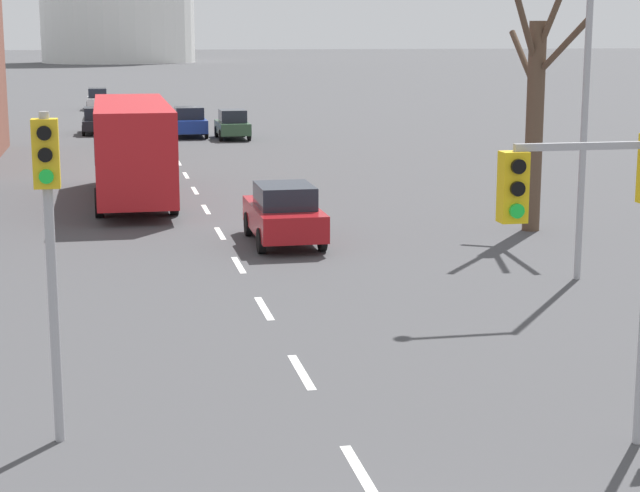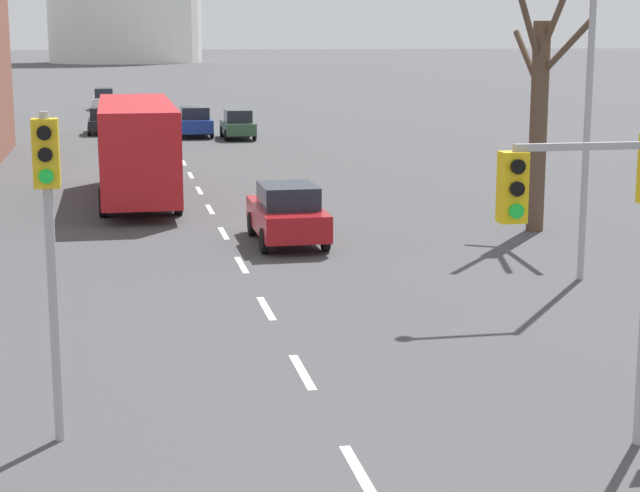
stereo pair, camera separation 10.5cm
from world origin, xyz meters
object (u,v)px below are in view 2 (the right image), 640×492
at_px(street_lamp_right, 569,77).
at_px(sedan_far_left, 135,130).
at_px(sedan_far_right, 287,213).
at_px(sedan_distant_centre, 195,122).
at_px(traffic_signal_near_left, 49,214).
at_px(sedan_near_left, 103,120).
at_px(sedan_near_right, 104,99).
at_px(sedan_mid_centre, 238,124).
at_px(traffic_signal_near_right, 602,208).
at_px(city_bus, 137,143).

distance_m(street_lamp_right, sedan_far_left, 36.16).
distance_m(sedan_far_right, sedan_distant_centre, 32.43).
xyz_separation_m(traffic_signal_near_left, sedan_near_left, (0.30, 49.64, -2.56)).
bearing_deg(sedan_near_right, sedan_far_left, -86.37).
height_order(sedan_near_left, sedan_far_right, sedan_far_right).
relative_size(street_lamp_right, sedan_near_right, 1.72).
relative_size(sedan_mid_centre, sedan_far_left, 0.95).
bearing_deg(sedan_near_right, street_lamp_right, -79.95).
relative_size(traffic_signal_near_right, sedan_far_left, 1.13).
bearing_deg(sedan_mid_centre, city_bus, -105.47).
bearing_deg(sedan_near_left, traffic_signal_near_right, -82.06).
distance_m(traffic_signal_near_left, sedan_distant_centre, 46.91).
distance_m(traffic_signal_near_right, sedan_far_left, 45.15).
bearing_deg(traffic_signal_near_left, street_lamp_right, 36.16).
bearing_deg(sedan_distant_centre, sedan_far_left, -134.61).
bearing_deg(sedan_far_right, traffic_signal_near_left, -111.84).
bearing_deg(city_bus, sedan_near_left, 93.00).
relative_size(street_lamp_right, sedan_distant_centre, 1.96).
xyz_separation_m(street_lamp_right, sedan_mid_centre, (-3.56, 36.53, -4.02)).
bearing_deg(traffic_signal_near_left, sedan_mid_centre, 80.13).
relative_size(sedan_near_right, city_bus, 0.42).
xyz_separation_m(sedan_far_left, sedan_far_right, (3.61, -28.92, 0.09)).
height_order(traffic_signal_near_left, sedan_distant_centre, traffic_signal_near_left).
xyz_separation_m(sedan_near_left, sedan_distant_centre, (5.20, -3.13, 0.08)).
bearing_deg(traffic_signal_near_left, sedan_near_left, 89.65).
bearing_deg(sedan_near_left, sedan_near_right, 90.12).
bearing_deg(street_lamp_right, sedan_distant_centre, 98.72).
xyz_separation_m(traffic_signal_near_right, street_lamp_right, (3.89, 10.04, 1.36)).
height_order(traffic_signal_near_left, sedan_near_left, traffic_signal_near_left).
xyz_separation_m(sedan_near_right, sedan_distant_centre, (5.24, -24.40, 0.03)).
distance_m(sedan_near_left, sedan_far_left, 6.87).
bearing_deg(sedan_far_right, sedan_distant_centre, 90.25).
bearing_deg(sedan_far_left, sedan_distant_centre, 45.39).
bearing_deg(sedan_near_left, street_lamp_right, -75.03).
distance_m(traffic_signal_near_left, sedan_mid_centre, 45.58).
bearing_deg(sedan_near_right, traffic_signal_near_left, -90.21).
distance_m(street_lamp_right, sedan_near_left, 42.99).
xyz_separation_m(traffic_signal_near_right, city_bus, (-5.77, 24.58, -1.42)).
bearing_deg(sedan_far_left, city_bus, -90.92).
distance_m(sedan_near_left, sedan_far_right, 35.96).
height_order(sedan_distant_centre, city_bus, city_bus).
relative_size(sedan_far_right, sedan_distant_centre, 1.08).
xyz_separation_m(traffic_signal_near_right, sedan_mid_centre, (0.32, 46.58, -2.66)).
relative_size(street_lamp_right, sedan_mid_centre, 2.01).
bearing_deg(sedan_far_right, traffic_signal_near_right, -83.40).
xyz_separation_m(traffic_signal_near_right, sedan_distant_centre, (-1.97, 48.26, -2.62)).
bearing_deg(sedan_near_right, sedan_far_right, -84.59).
relative_size(sedan_near_left, sedan_mid_centre, 1.11).
bearing_deg(sedan_near_left, sedan_far_right, -81.46).
distance_m(sedan_near_left, sedan_near_right, 21.27).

